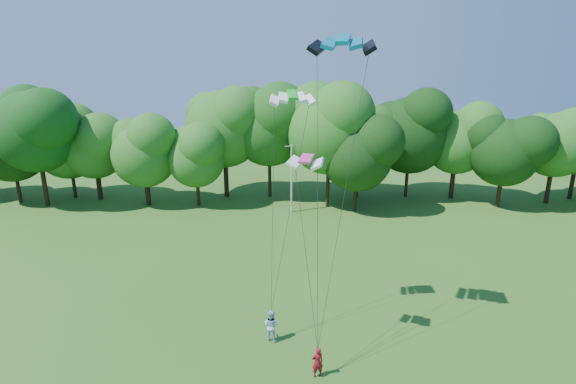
{
  "coord_description": "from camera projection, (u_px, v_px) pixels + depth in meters",
  "views": [
    {
      "loc": [
        -1.4,
        -12.15,
        15.66
      ],
      "look_at": [
        -1.32,
        13.0,
        8.09
      ],
      "focal_mm": 28.0,
      "sensor_mm": 36.0,
      "label": 1
    }
  ],
  "objects": [
    {
      "name": "utility_pole",
      "position": [
        291.0,
        178.0,
        46.26
      ],
      "size": [
        1.38,
        0.58,
        7.23
      ],
      "rotation": [
        0.0,
        0.0,
        0.35
      ],
      "color": "beige",
      "rests_on": "ground"
    },
    {
      "name": "kite_flyer_left",
      "position": [
        317.0,
        362.0,
        22.73
      ],
      "size": [
        0.7,
        0.55,
        1.68
      ],
      "primitive_type": "imported",
      "rotation": [
        0.0,
        0.0,
        3.41
      ],
      "color": "maroon",
      "rests_on": "ground"
    },
    {
      "name": "kite_flyer_right",
      "position": [
        271.0,
        325.0,
        25.68
      ],
      "size": [
        1.15,
        1.08,
        1.89
      ],
      "primitive_type": "imported",
      "rotation": [
        0.0,
        0.0,
        2.62
      ],
      "color": "#A9CBEA",
      "rests_on": "ground"
    },
    {
      "name": "kite_teal",
      "position": [
        343.0,
        39.0,
        21.72
      ],
      "size": [
        3.42,
        2.14,
        0.62
      ],
      "rotation": [
        0.0,
        0.0,
        -0.24
      ],
      "color": "#046C89",
      "rests_on": "ground"
    },
    {
      "name": "kite_green",
      "position": [
        292.0,
        95.0,
        23.95
      ],
      "size": [
        2.48,
        1.32,
        0.51
      ],
      "rotation": [
        0.0,
        0.0,
        0.11
      ],
      "color": "green",
      "rests_on": "ground"
    },
    {
      "name": "kite_pink",
      "position": [
        306.0,
        159.0,
        21.88
      ],
      "size": [
        1.94,
        1.39,
        0.38
      ],
      "rotation": [
        0.0,
        0.0,
        -0.35
      ],
      "color": "#CC388B",
      "rests_on": "ground"
    },
    {
      "name": "tree_back_west",
      "position": [
        35.0,
        127.0,
        46.99
      ],
      "size": [
        9.47,
        9.47,
        13.77
      ],
      "color": "black",
      "rests_on": "ground"
    },
    {
      "name": "tree_back_center",
      "position": [
        357.0,
        143.0,
        45.52
      ],
      "size": [
        8.07,
        8.07,
        11.74
      ],
      "color": "#2F2112",
      "rests_on": "ground"
    }
  ]
}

